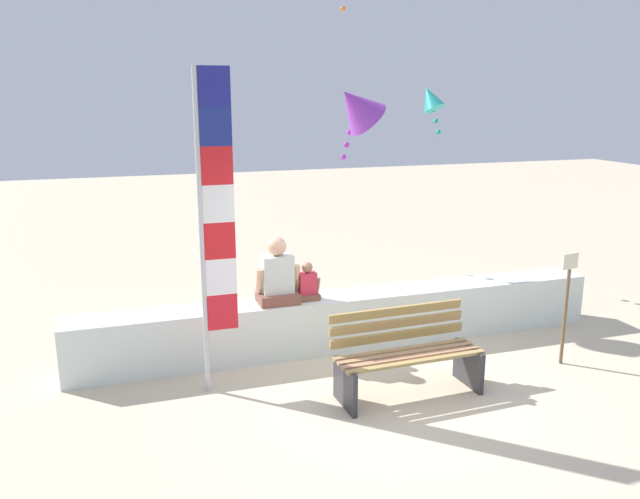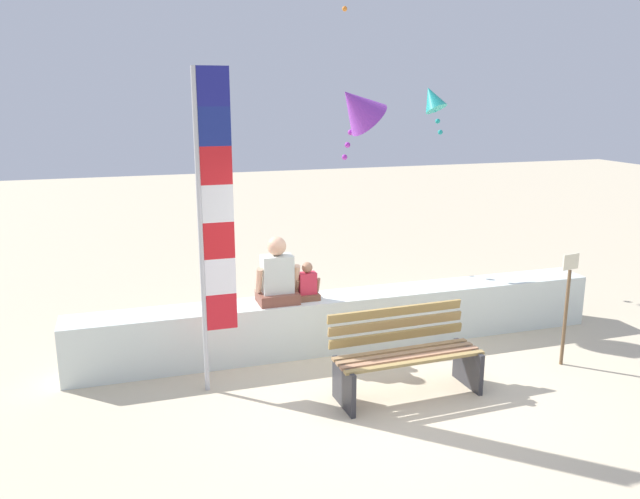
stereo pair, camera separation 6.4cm
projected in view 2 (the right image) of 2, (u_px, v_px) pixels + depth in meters
ground_plane at (391, 392)px, 6.71m from camera, size 40.00×40.00×0.00m
seawall_ledge at (347, 320)px, 7.89m from camera, size 6.70×0.53×0.67m
park_bench at (405, 356)px, 6.62m from camera, size 1.58×0.66×0.88m
person_adult at (277, 277)px, 7.45m from camera, size 0.52×0.38×0.80m
person_child at (307, 285)px, 7.59m from camera, size 0.30×0.22×0.46m
flag_banner at (211, 217)px, 6.36m from camera, size 0.37×0.05×3.35m
kite_purple at (357, 106)px, 8.49m from camera, size 0.85×0.77×1.16m
kite_teal at (432, 99)px, 9.95m from camera, size 0.57×0.60×0.83m
sign_post at (567, 300)px, 7.23m from camera, size 0.24×0.06×1.33m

